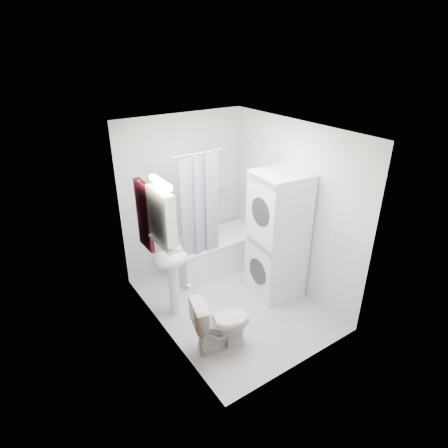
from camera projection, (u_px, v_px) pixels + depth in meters
floor at (232, 303)px, 5.20m from camera, size 2.60×2.60×0.00m
room_walls at (234, 205)px, 4.54m from camera, size 2.60×2.60×2.60m
wainscot at (221, 257)px, 5.15m from camera, size 1.98×2.58×2.58m
door at (189, 286)px, 3.87m from camera, size 0.05×2.00×2.00m
bathtub at (216, 250)px, 5.92m from camera, size 1.43×0.68×0.55m
tub_spout at (215, 208)px, 6.01m from camera, size 0.04×0.12×0.04m
curtain_rod at (226, 148)px, 4.96m from camera, size 1.61×0.02×0.02m
shower_curtain at (200, 207)px, 5.07m from camera, size 0.55×0.02×1.45m
sink at (172, 268)px, 4.72m from camera, size 0.44×0.37×1.04m
medicine_cabinet at (162, 214)px, 4.13m from camera, size 0.13×0.50×0.71m
shelf at (165, 242)px, 4.30m from camera, size 0.18×0.54×0.02m
shower_caddy at (218, 191)px, 5.90m from camera, size 0.22×0.06×0.02m
towel at (144, 214)px, 4.52m from camera, size 0.07×0.37×0.89m
washer_dryer at (277, 236)px, 5.08m from camera, size 0.70×0.69×1.80m
toilet at (221, 323)px, 4.35m from camera, size 0.77×0.55×0.68m
soap_pump at (175, 251)px, 4.61m from camera, size 0.08×0.17×0.08m
shelf_bottle at (171, 244)px, 4.17m from camera, size 0.07×0.18×0.07m
shelf_cup at (160, 234)px, 4.36m from camera, size 0.10×0.09×0.10m
shampoo_a at (206, 189)px, 5.76m from camera, size 0.13×0.17×0.13m
shampoo_b at (212, 189)px, 5.83m from camera, size 0.08×0.21×0.08m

